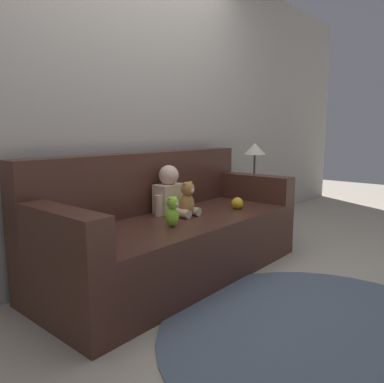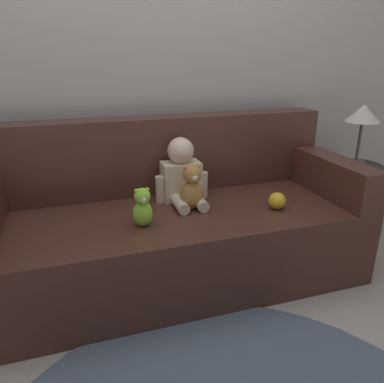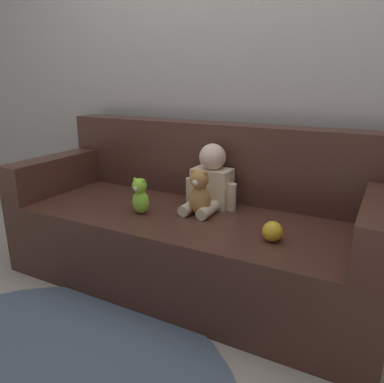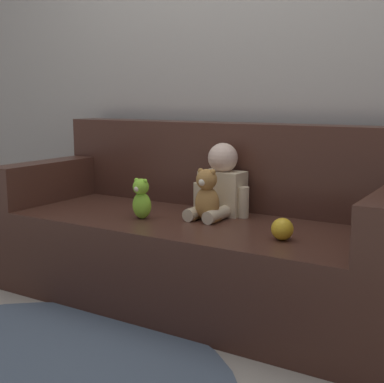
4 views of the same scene
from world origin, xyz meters
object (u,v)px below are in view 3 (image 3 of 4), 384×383
object	(u,v)px
couch	(194,227)
person_baby	(211,182)
plush_toy_side	(140,196)
teddy_bear_brown	(199,194)
toy_ball	(273,231)

from	to	relation	value
couch	person_baby	size ratio (longest dim) A/B	5.69
couch	person_baby	distance (m)	0.29
couch	plush_toy_side	distance (m)	0.37
teddy_bear_brown	plush_toy_side	xyz separation A→B (m)	(-0.30, -0.13, -0.02)
couch	toy_ball	size ratio (longest dim) A/B	21.97
teddy_bear_brown	plush_toy_side	world-z (taller)	teddy_bear_brown
plush_toy_side	couch	bearing A→B (deg)	45.31
teddy_bear_brown	plush_toy_side	size ratio (longest dim) A/B	1.27
person_baby	toy_ball	xyz separation A→B (m)	(0.46, -0.30, -0.10)
couch	teddy_bear_brown	world-z (taller)	couch
couch	plush_toy_side	size ratio (longest dim) A/B	10.30
person_baby	couch	bearing A→B (deg)	-136.22
couch	teddy_bear_brown	distance (m)	0.27
couch	teddy_bear_brown	size ratio (longest dim) A/B	8.12
teddy_bear_brown	person_baby	bearing A→B (deg)	93.42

